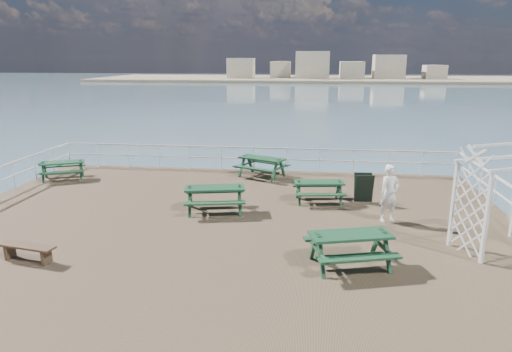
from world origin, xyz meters
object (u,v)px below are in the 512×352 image
object	(u,v)px
picnic_table_a	(62,166)
picnic_table_e	(350,242)
picnic_table_b	(262,163)
picnic_table_d	(215,194)
trellis_arbor	(503,203)
flat_bench_near	(27,249)
person	(389,193)
picnic_table_c	(319,187)

from	to	relation	value
picnic_table_a	picnic_table_e	world-z (taller)	picnic_table_e
picnic_table_e	picnic_table_a	bearing A→B (deg)	132.52
picnic_table_b	picnic_table_d	world-z (taller)	picnic_table_d
picnic_table_b	trellis_arbor	bearing A→B (deg)	-18.60
picnic_table_d	flat_bench_near	world-z (taller)	picnic_table_d
picnic_table_e	person	bearing A→B (deg)	50.96
picnic_table_c	person	bearing A→B (deg)	-46.68
picnic_table_a	trellis_arbor	world-z (taller)	trellis_arbor
picnic_table_d	picnic_table_e	distance (m)	5.52
picnic_table_d	person	xyz separation A→B (m)	(5.57, -0.26, 0.29)
picnic_table_b	picnic_table_e	world-z (taller)	picnic_table_e
person	picnic_table_c	bearing A→B (deg)	116.12
picnic_table_d	trellis_arbor	xyz separation A→B (m)	(8.16, -2.10, 0.68)
trellis_arbor	flat_bench_near	bearing A→B (deg)	166.26
flat_bench_near	person	world-z (taller)	person
picnic_table_e	trellis_arbor	xyz separation A→B (m)	(4.01, 1.54, 0.67)
picnic_table_b	person	world-z (taller)	person
picnic_table_b	picnic_table_c	size ratio (longest dim) A/B	1.28
picnic_table_a	picnic_table_d	xyz separation A→B (m)	(7.23, -3.29, 0.07)
picnic_table_c	picnic_table_e	xyz separation A→B (m)	(0.71, -5.10, 0.07)
picnic_table_e	trellis_arbor	world-z (taller)	trellis_arbor
picnic_table_a	picnic_table_e	xyz separation A→B (m)	(11.38, -6.92, 0.07)
picnic_table_e	flat_bench_near	size ratio (longest dim) A/B	1.51
picnic_table_e	trellis_arbor	bearing A→B (deg)	4.85
picnic_table_c	flat_bench_near	size ratio (longest dim) A/B	1.23
flat_bench_near	picnic_table_e	bearing A→B (deg)	15.12
picnic_table_e	picnic_table_b	bearing A→B (deg)	94.24
picnic_table_c	picnic_table_e	world-z (taller)	picnic_table_e
picnic_table_d	flat_bench_near	size ratio (longest dim) A/B	1.45
picnic_table_a	person	xyz separation A→B (m)	(12.81, -3.54, 0.36)
picnic_table_c	picnic_table_a	bearing A→B (deg)	162.51
picnic_table_b	flat_bench_near	distance (m)	10.33
flat_bench_near	picnic_table_a	bearing A→B (deg)	123.60
picnic_table_e	person	xyz separation A→B (m)	(1.43, 3.38, 0.29)
picnic_table_c	picnic_table_e	bearing A→B (deg)	-89.88
picnic_table_d	picnic_table_e	bearing A→B (deg)	-53.16
picnic_table_e	person	world-z (taller)	person
picnic_table_a	trellis_arbor	distance (m)	16.32
picnic_table_b	picnic_table_d	xyz separation A→B (m)	(-1.04, -4.71, 0.00)
trellis_arbor	person	world-z (taller)	trellis_arbor
flat_bench_near	trellis_arbor	bearing A→B (deg)	20.59
flat_bench_near	trellis_arbor	world-z (taller)	trellis_arbor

